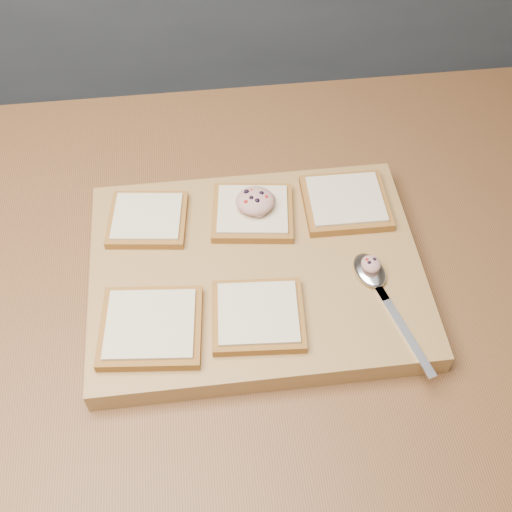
{
  "coord_description": "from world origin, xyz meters",
  "views": [
    {
      "loc": [
        0.09,
        -0.57,
        1.66
      ],
      "look_at": [
        0.15,
        -0.04,
        0.96
      ],
      "focal_mm": 45.0,
      "sensor_mm": 36.0,
      "label": 1
    }
  ],
  "objects_px": {
    "cutting_board": "(256,273)",
    "tuna_salad_dollop": "(255,201)",
    "spoon": "(374,279)",
    "bread_far_center": "(253,212)"
  },
  "relations": [
    {
      "from": "bread_far_center",
      "to": "tuna_salad_dollop",
      "type": "relative_size",
      "value": 2.29
    },
    {
      "from": "cutting_board",
      "to": "bread_far_center",
      "type": "height_order",
      "value": "bread_far_center"
    },
    {
      "from": "spoon",
      "to": "tuna_salad_dollop",
      "type": "bearing_deg",
      "value": 136.57
    },
    {
      "from": "cutting_board",
      "to": "tuna_salad_dollop",
      "type": "bearing_deg",
      "value": 84.04
    },
    {
      "from": "cutting_board",
      "to": "spoon",
      "type": "distance_m",
      "value": 0.17
    },
    {
      "from": "cutting_board",
      "to": "spoon",
      "type": "relative_size",
      "value": 2.29
    },
    {
      "from": "cutting_board",
      "to": "bread_far_center",
      "type": "relative_size",
      "value": 3.55
    },
    {
      "from": "tuna_salad_dollop",
      "to": "spoon",
      "type": "xyz_separation_m",
      "value": [
        0.15,
        -0.14,
        -0.02
      ]
    },
    {
      "from": "bread_far_center",
      "to": "spoon",
      "type": "relative_size",
      "value": 0.64
    },
    {
      "from": "cutting_board",
      "to": "tuna_salad_dollop",
      "type": "relative_size",
      "value": 8.15
    }
  ]
}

